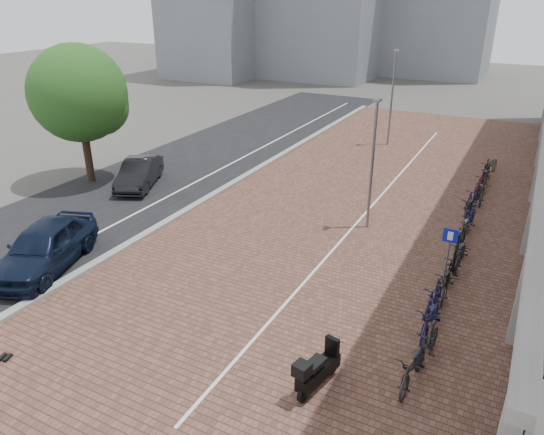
% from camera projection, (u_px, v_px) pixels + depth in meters
% --- Properties ---
extents(ground, '(140.00, 140.00, 0.00)m').
position_uv_depth(ground, '(178.00, 331.00, 14.96)').
color(ground, '#474442').
rests_on(ground, ground).
extents(plaza_brick, '(14.50, 42.00, 0.04)m').
position_uv_depth(plaza_brick, '(369.00, 204.00, 23.81)').
color(plaza_brick, brown).
rests_on(plaza_brick, ground).
extents(street_asphalt, '(8.00, 50.00, 0.03)m').
position_uv_depth(street_asphalt, '(180.00, 170.00, 28.47)').
color(street_asphalt, black).
rests_on(street_asphalt, ground).
extents(curb, '(0.35, 42.00, 0.14)m').
position_uv_depth(curb, '(239.00, 179.00, 26.79)').
color(curb, gray).
rests_on(curb, ground).
extents(lane_line, '(0.12, 44.00, 0.00)m').
position_uv_depth(lane_line, '(209.00, 175.00, 27.61)').
color(lane_line, white).
rests_on(lane_line, street_asphalt).
extents(parking_line, '(0.10, 30.00, 0.00)m').
position_uv_depth(parking_line, '(373.00, 205.00, 23.72)').
color(parking_line, white).
rests_on(parking_line, plaza_brick).
extents(car_navy, '(3.47, 5.32, 1.69)m').
position_uv_depth(car_navy, '(44.00, 247.00, 18.07)').
color(car_navy, black).
rests_on(car_navy, ground).
extents(car_dark, '(3.12, 4.47, 1.40)m').
position_uv_depth(car_dark, '(139.00, 173.00, 25.83)').
color(car_dark, black).
rests_on(car_dark, ground).
extents(shoes, '(0.46, 0.42, 0.10)m').
position_uv_depth(shoes, '(4.00, 359.00, 13.76)').
color(shoes, black).
rests_on(shoes, ground).
extents(scooter_mid, '(0.89, 1.82, 1.20)m').
position_uv_depth(scooter_mid, '(318.00, 368.00, 12.59)').
color(scooter_mid, black).
rests_on(scooter_mid, ground).
extents(parking_sign, '(0.47, 0.09, 2.25)m').
position_uv_depth(parking_sign, '(448.00, 250.00, 16.46)').
color(parking_sign, slate).
rests_on(parking_sign, ground).
extents(lamp_near, '(0.12, 0.12, 5.37)m').
position_uv_depth(lamp_near, '(372.00, 167.00, 20.43)').
color(lamp_near, slate).
rests_on(lamp_near, ground).
extents(lamp_far, '(0.12, 0.12, 5.88)m').
position_uv_depth(lamp_far, '(392.00, 99.00, 31.90)').
color(lamp_far, slate).
rests_on(lamp_far, ground).
extents(street_tree, '(4.80, 4.80, 6.98)m').
position_uv_depth(street_tree, '(82.00, 96.00, 25.05)').
color(street_tree, '#382619').
rests_on(street_tree, ground).
extents(bike_row, '(1.19, 20.43, 1.05)m').
position_uv_depth(bike_row, '(466.00, 228.00, 20.22)').
color(bike_row, black).
rests_on(bike_row, ground).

